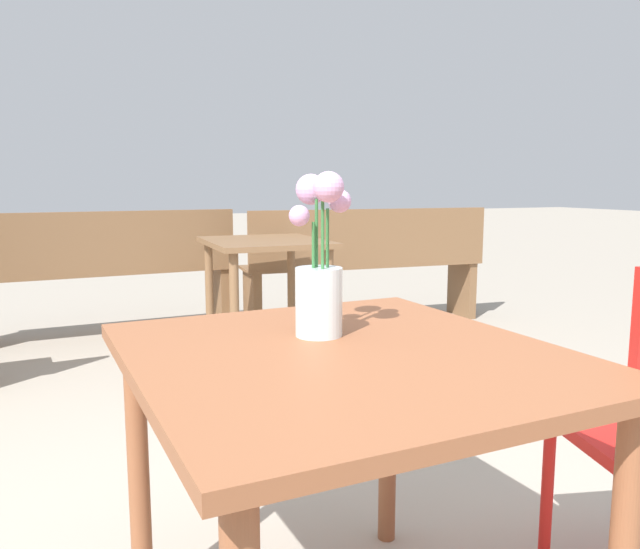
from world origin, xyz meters
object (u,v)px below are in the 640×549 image
bench_middle (103,269)px  table_back (265,261)px  flower_vase (320,277)px  bench_far (368,261)px  table_front (344,397)px

bench_middle → table_back: bearing=-46.8°
flower_vase → bench_middle: 3.13m
flower_vase → bench_middle: flower_vase is taller
bench_middle → table_back: size_ratio=2.25×
table_back → bench_middle: bearing=133.2°
flower_vase → bench_far: bearing=60.4°
table_front → bench_middle: bearing=93.9°
table_front → table_back: size_ratio=1.19×
flower_vase → table_back: bearing=74.6°
bench_middle → bench_far: same height
bench_middle → bench_far: size_ratio=0.96×
table_front → table_back: table_back is taller
flower_vase → bench_middle: size_ratio=0.20×
flower_vase → table_back: size_ratio=0.45×
table_front → bench_far: bearing=61.5°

